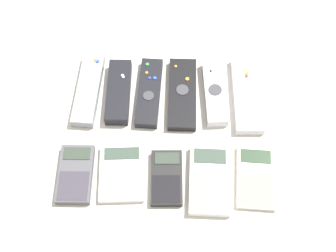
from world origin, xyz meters
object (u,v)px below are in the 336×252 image
calculator_4 (256,178)px  remote_3 (182,94)px  remote_0 (88,89)px  remote_5 (247,95)px  remote_1 (119,92)px  calculator_2 (167,178)px  calculator_3 (210,180)px  remote_2 (149,92)px  remote_4 (215,92)px  calculator_1 (122,173)px  calculator_0 (75,174)px

calculator_4 → remote_3: bearing=130.5°
calculator_4 → remote_0: bearing=153.7°
remote_5 → remote_1: bearing=179.1°
calculator_2 → calculator_4: 0.18m
remote_1 → calculator_3: bearing=-46.3°
remote_2 → calculator_3: (0.13, -0.20, -0.00)m
remote_1 → remote_4: remote_1 is taller
remote_4 → calculator_1: bearing=-138.1°
remote_1 → calculator_3: remote_1 is taller
remote_3 → remote_5: 0.14m
remote_5 → calculator_2: bearing=-131.9°
remote_3 → remote_5: remote_5 is taller
remote_0 → calculator_3: (0.26, -0.20, -0.00)m
calculator_1 → remote_5: bearing=32.9°
calculator_3 → calculator_2: bearing=178.7°
calculator_0 → calculator_3: (0.26, -0.01, 0.00)m
calculator_3 → calculator_1: bearing=177.4°
remote_3 → remote_4: remote_4 is taller
remote_0 → remote_2: size_ratio=1.06×
remote_2 → calculator_4: bearing=-38.7°
remote_0 → remote_3: bearing=1.6°
calculator_3 → calculator_0: bearing=179.7°
remote_5 → calculator_3: (-0.08, -0.20, -0.00)m
calculator_0 → remote_0: bearing=87.9°
remote_0 → calculator_4: bearing=-26.1°
remote_4 → remote_2: bearing=177.4°
remote_1 → calculator_0: size_ratio=1.26×
remote_0 → calculator_4: 0.40m
remote_0 → calculator_4: (0.35, -0.19, -0.01)m
calculator_2 → calculator_0: bearing=177.5°
remote_0 → calculator_1: remote_0 is taller
remote_0 → calculator_1: (0.09, -0.19, -0.00)m
remote_2 → calculator_1: size_ratio=1.37×
remote_0 → calculator_0: bearing=-88.4°
remote_4 → calculator_0: size_ratio=1.33×
remote_2 → remote_4: size_ratio=1.05×
calculator_0 → calculator_2: size_ratio=1.05×
remote_2 → calculator_4: remote_2 is taller
remote_3 → calculator_4: 0.24m
remote_1 → remote_2: size_ratio=0.90×
remote_1 → remote_4: 0.21m
remote_5 → remote_2: bearing=178.7°
calculator_3 → remote_4: bearing=87.1°
calculator_0 → remote_2: bearing=54.0°
calculator_4 → calculator_1: bearing=-177.7°
remote_2 → remote_5: bearing=2.4°
remote_1 → calculator_2: size_ratio=1.33×
calculator_1 → calculator_4: calculator_1 is taller
remote_2 → calculator_3: size_ratio=1.18×
remote_4 → remote_1: bearing=177.5°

